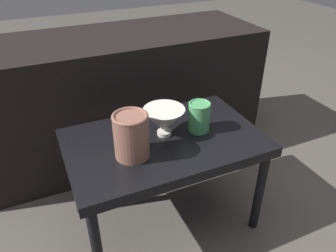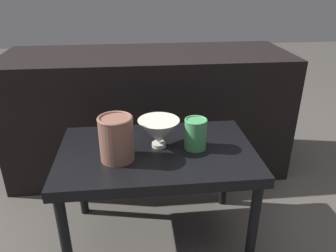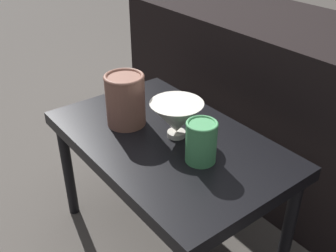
# 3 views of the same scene
# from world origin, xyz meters

# --- Properties ---
(ground_plane) EXTENTS (8.00, 8.00, 0.00)m
(ground_plane) POSITION_xyz_m (0.00, 0.00, 0.00)
(ground_plane) COLOR #4C4742
(table) EXTENTS (0.73, 0.46, 0.42)m
(table) POSITION_xyz_m (0.00, 0.00, 0.37)
(table) COLOR black
(table) RESTS_ON ground_plane
(couch_backdrop) EXTENTS (1.45, 0.50, 0.65)m
(couch_backdrop) POSITION_xyz_m (0.00, 0.60, 0.32)
(couch_backdrop) COLOR black
(couch_backdrop) RESTS_ON ground_plane
(bowl) EXTENTS (0.15, 0.15, 0.11)m
(bowl) POSITION_xyz_m (0.01, 0.02, 0.48)
(bowl) COLOR silver
(bowl) RESTS_ON table
(vase_textured_left) EXTENTS (0.12, 0.12, 0.16)m
(vase_textured_left) POSITION_xyz_m (-0.14, -0.05, 0.51)
(vase_textured_left) COLOR brown
(vase_textured_left) RESTS_ON table
(vase_colorful_right) EXTENTS (0.08, 0.08, 0.12)m
(vase_colorful_right) POSITION_xyz_m (0.14, 0.00, 0.48)
(vase_colorful_right) COLOR #47995B
(vase_colorful_right) RESTS_ON table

